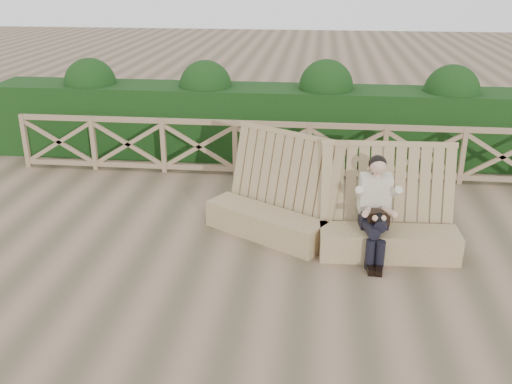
# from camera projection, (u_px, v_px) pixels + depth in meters

# --- Properties ---
(ground) EXTENTS (60.00, 60.00, 0.00)m
(ground) POSITION_uv_depth(u_px,v_px,m) (249.00, 262.00, 7.98)
(ground) COLOR brown
(ground) RESTS_ON ground
(bench) EXTENTS (3.73, 1.67, 1.55)m
(bench) POSITION_uv_depth(u_px,v_px,m) (327.00, 220.00, 8.37)
(bench) COLOR olive
(bench) RESTS_ON ground
(woman) EXTENTS (0.46, 0.95, 1.47)m
(woman) POSITION_uv_depth(u_px,v_px,m) (375.00, 206.00, 7.89)
(woman) COLOR black
(woman) RESTS_ON ground
(guardrail) EXTENTS (10.10, 0.09, 1.10)m
(guardrail) POSITION_uv_depth(u_px,v_px,m) (271.00, 149.00, 11.00)
(guardrail) COLOR #81674B
(guardrail) RESTS_ON ground
(hedge) EXTENTS (12.00, 1.20, 1.50)m
(hedge) POSITION_uv_depth(u_px,v_px,m) (277.00, 123.00, 12.03)
(hedge) COLOR black
(hedge) RESTS_ON ground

